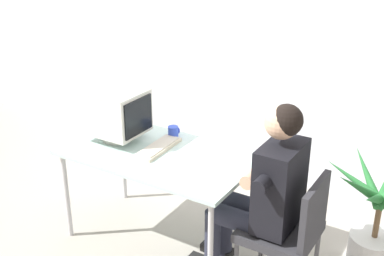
% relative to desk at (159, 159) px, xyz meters
% --- Properties ---
extents(ground_plane, '(12.00, 12.00, 0.00)m').
position_rel_desk_xyz_m(ground_plane, '(0.00, 0.00, -0.68)').
color(ground_plane, '#9E998E').
extents(wall_back, '(8.00, 0.10, 3.00)m').
position_rel_desk_xyz_m(wall_back, '(0.30, 1.40, 0.82)').
color(wall_back, silver).
rests_on(wall_back, ground_plane).
extents(desk, '(1.36, 0.79, 0.73)m').
position_rel_desk_xyz_m(desk, '(0.00, 0.00, 0.00)').
color(desk, '#B7B7BC').
rests_on(desk, ground_plane).
extents(crt_monitor, '(0.42, 0.36, 0.39)m').
position_rel_desk_xyz_m(crt_monitor, '(-0.39, 0.02, 0.27)').
color(crt_monitor, silver).
rests_on(crt_monitor, desk).
extents(keyboard, '(0.15, 0.43, 0.03)m').
position_rel_desk_xyz_m(keyboard, '(-0.03, 0.04, 0.07)').
color(keyboard, beige).
rests_on(keyboard, desk).
extents(office_chair, '(0.46, 0.46, 0.83)m').
position_rel_desk_xyz_m(office_chair, '(1.02, -0.03, -0.21)').
color(office_chair, '#4C4C51').
rests_on(office_chair, ground_plane).
extents(person_seated, '(0.71, 0.59, 1.29)m').
position_rel_desk_xyz_m(person_seated, '(0.83, -0.03, 0.02)').
color(person_seated, black).
rests_on(person_seated, ground_plane).
extents(potted_plant, '(0.77, 0.73, 0.88)m').
position_rel_desk_xyz_m(potted_plant, '(1.44, 0.53, -0.31)').
color(potted_plant, silver).
rests_on(potted_plant, ground_plane).
extents(desk_mug, '(0.08, 0.09, 0.09)m').
position_rel_desk_xyz_m(desk_mug, '(-0.06, 0.27, 0.10)').
color(desk_mug, blue).
rests_on(desk_mug, desk).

